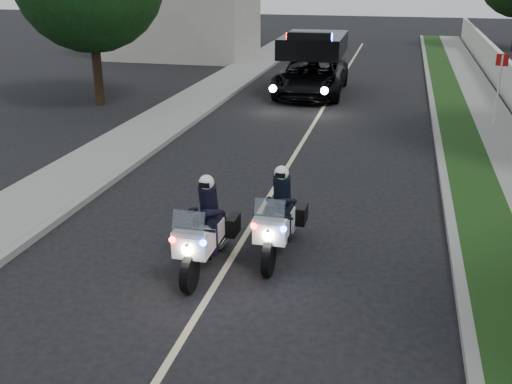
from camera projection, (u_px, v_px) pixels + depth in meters
ground at (216, 283)px, 10.41m from camera, size 120.00×120.00×0.00m
curb_right at (438, 141)px, 18.58m from camera, size 0.20×60.00×0.15m
grass_verge at (461, 142)px, 18.42m from camera, size 1.20×60.00×0.16m
sidewalk_right at (506, 145)px, 18.14m from camera, size 1.40×60.00×0.16m
curb_left at (188, 125)px, 20.37m from camera, size 0.20×60.00×0.15m
sidewalk_left at (157, 123)px, 20.61m from camera, size 2.00×60.00×0.16m
lane_marking at (307, 135)px, 19.50m from camera, size 0.12×50.00×0.01m
police_moto_left at (207, 267)px, 10.97m from camera, size 0.73×2.06×1.75m
police_moto_right at (279, 254)px, 11.49m from camera, size 0.74×2.04×1.73m
police_suv at (311, 94)px, 25.73m from camera, size 2.85×5.96×2.87m
bicycle at (301, 70)px, 31.67m from camera, size 0.64×1.82×0.95m
cyclist at (301, 70)px, 31.67m from camera, size 0.70×0.52×1.80m
sign_post at (493, 128)px, 20.36m from camera, size 0.49×0.49×2.56m
tree_left_near at (101, 104)px, 23.79m from camera, size 6.54×6.54×9.38m
tree_left_far at (210, 49)px, 39.62m from camera, size 7.31×7.31×11.68m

